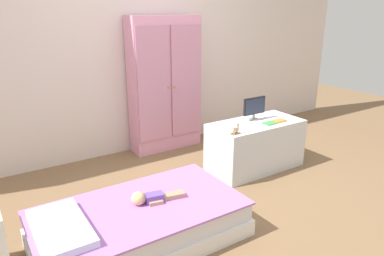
# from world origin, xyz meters

# --- Properties ---
(ground_plane) EXTENTS (10.00, 10.00, 0.02)m
(ground_plane) POSITION_xyz_m (0.00, 0.00, -0.01)
(ground_plane) COLOR brown
(back_wall) EXTENTS (6.40, 0.05, 2.70)m
(back_wall) POSITION_xyz_m (0.00, 1.57, 1.35)
(back_wall) COLOR silver
(back_wall) RESTS_ON ground_plane
(bed) EXTENTS (1.46, 0.81, 0.27)m
(bed) POSITION_xyz_m (-0.75, -0.10, 0.13)
(bed) COLOR white
(bed) RESTS_ON ground_plane
(pillow) EXTENTS (0.31, 0.58, 0.05)m
(pillow) POSITION_xyz_m (-1.28, -0.10, 0.30)
(pillow) COLOR silver
(pillow) RESTS_ON bed
(doll) EXTENTS (0.39, 0.15, 0.10)m
(doll) POSITION_xyz_m (-0.67, -0.09, 0.31)
(doll) COLOR #6B4CB2
(doll) RESTS_ON bed
(wardrobe) EXTENTS (0.83, 0.29, 1.52)m
(wardrobe) POSITION_xyz_m (0.29, 1.40, 0.76)
(wardrobe) COLOR #E599BC
(wardrobe) RESTS_ON ground_plane
(tv_stand) EXTENTS (0.97, 0.47, 0.50)m
(tv_stand) POSITION_xyz_m (0.78, 0.38, 0.25)
(tv_stand) COLOR silver
(tv_stand) RESTS_ON ground_plane
(tv_monitor) EXTENTS (0.27, 0.10, 0.24)m
(tv_monitor) POSITION_xyz_m (0.81, 0.47, 0.63)
(tv_monitor) COLOR #99999E
(tv_monitor) RESTS_ON tv_stand
(rocking_horse_toy) EXTENTS (0.09, 0.04, 0.11)m
(rocking_horse_toy) POSITION_xyz_m (0.38, 0.22, 0.55)
(rocking_horse_toy) COLOR #8E6642
(rocking_horse_toy) RESTS_ON tv_stand
(book_green) EXTENTS (0.12, 0.10, 0.01)m
(book_green) POSITION_xyz_m (0.85, 0.28, 0.50)
(book_green) COLOR #429E51
(book_green) RESTS_ON tv_stand
(book_orange) EXTENTS (0.14, 0.08, 0.01)m
(book_orange) POSITION_xyz_m (0.99, 0.28, 0.51)
(book_orange) COLOR orange
(book_orange) RESTS_ON tv_stand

